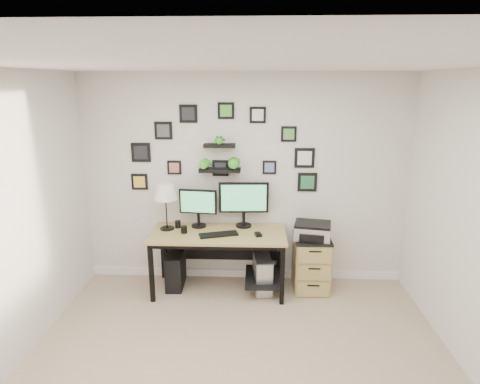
{
  "coord_description": "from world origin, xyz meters",
  "views": [
    {
      "loc": [
        0.13,
        -2.82,
        2.48
      ],
      "look_at": [
        -0.05,
        1.83,
        1.2
      ],
      "focal_mm": 30.0,
      "sensor_mm": 36.0,
      "label": 1
    }
  ],
  "objects_px": {
    "monitor_left": "(198,205)",
    "table_lamp": "(165,193)",
    "desk": "(222,241)",
    "pc_tower_grey": "(262,273)",
    "printer": "(312,231)",
    "monitor_right": "(244,201)",
    "mug": "(184,230)",
    "pc_tower_black": "(176,269)",
    "file_cabinet": "(311,263)"
  },
  "relations": [
    {
      "from": "monitor_left",
      "to": "table_lamp",
      "type": "bearing_deg",
      "value": -165.65
    },
    {
      "from": "desk",
      "to": "pc_tower_grey",
      "type": "distance_m",
      "value": 0.64
    },
    {
      "from": "printer",
      "to": "monitor_right",
      "type": "bearing_deg",
      "value": 169.17
    },
    {
      "from": "mug",
      "to": "pc_tower_grey",
      "type": "bearing_deg",
      "value": 2.07
    },
    {
      "from": "desk",
      "to": "pc_tower_black",
      "type": "height_order",
      "value": "desk"
    },
    {
      "from": "mug",
      "to": "monitor_right",
      "type": "bearing_deg",
      "value": 19.48
    },
    {
      "from": "pc_tower_grey",
      "to": "file_cabinet",
      "type": "distance_m",
      "value": 0.61
    },
    {
      "from": "desk",
      "to": "printer",
      "type": "height_order",
      "value": "printer"
    },
    {
      "from": "desk",
      "to": "printer",
      "type": "distance_m",
      "value": 1.09
    },
    {
      "from": "table_lamp",
      "to": "mug",
      "type": "distance_m",
      "value": 0.49
    },
    {
      "from": "desk",
      "to": "pc_tower_grey",
      "type": "height_order",
      "value": "desk"
    },
    {
      "from": "monitor_right",
      "to": "desk",
      "type": "bearing_deg",
      "value": -143.73
    },
    {
      "from": "monitor_right",
      "to": "pc_tower_black",
      "type": "distance_m",
      "value": 1.22
    },
    {
      "from": "monitor_left",
      "to": "monitor_right",
      "type": "bearing_deg",
      "value": 2.9
    },
    {
      "from": "mug",
      "to": "pc_tower_black",
      "type": "height_order",
      "value": "mug"
    },
    {
      "from": "pc_tower_grey",
      "to": "file_cabinet",
      "type": "xyz_separation_m",
      "value": [
        0.6,
        0.08,
        0.11
      ]
    },
    {
      "from": "printer",
      "to": "file_cabinet",
      "type": "bearing_deg",
      "value": 73.92
    },
    {
      "from": "desk",
      "to": "monitor_right",
      "type": "distance_m",
      "value": 0.56
    },
    {
      "from": "monitor_left",
      "to": "file_cabinet",
      "type": "bearing_deg",
      "value": -4.25
    },
    {
      "from": "monitor_left",
      "to": "pc_tower_black",
      "type": "height_order",
      "value": "monitor_left"
    },
    {
      "from": "printer",
      "to": "pc_tower_grey",
      "type": "bearing_deg",
      "value": -174.61
    },
    {
      "from": "table_lamp",
      "to": "file_cabinet",
      "type": "relative_size",
      "value": 0.85
    },
    {
      "from": "table_lamp",
      "to": "printer",
      "type": "height_order",
      "value": "table_lamp"
    },
    {
      "from": "monitor_right",
      "to": "file_cabinet",
      "type": "relative_size",
      "value": 0.91
    },
    {
      "from": "monitor_right",
      "to": "pc_tower_black",
      "type": "xyz_separation_m",
      "value": [
        -0.85,
        -0.14,
        -0.86
      ]
    },
    {
      "from": "table_lamp",
      "to": "mug",
      "type": "xyz_separation_m",
      "value": [
        0.23,
        -0.12,
        -0.42
      ]
    },
    {
      "from": "desk",
      "to": "table_lamp",
      "type": "bearing_deg",
      "value": 174.35
    },
    {
      "from": "desk",
      "to": "mug",
      "type": "xyz_separation_m",
      "value": [
        -0.44,
        -0.06,
        0.17
      ]
    },
    {
      "from": "monitor_left",
      "to": "desk",
      "type": "bearing_deg",
      "value": -28.49
    },
    {
      "from": "mug",
      "to": "pc_tower_grey",
      "type": "height_order",
      "value": "mug"
    },
    {
      "from": "file_cabinet",
      "to": "printer",
      "type": "bearing_deg",
      "value": -106.08
    },
    {
      "from": "table_lamp",
      "to": "printer",
      "type": "xyz_separation_m",
      "value": [
        1.76,
        -0.03,
        -0.44
      ]
    },
    {
      "from": "pc_tower_black",
      "to": "desk",
      "type": "bearing_deg",
      "value": -6.14
    },
    {
      "from": "monitor_right",
      "to": "file_cabinet",
      "type": "bearing_deg",
      "value": -8.96
    },
    {
      "from": "file_cabinet",
      "to": "table_lamp",
      "type": "bearing_deg",
      "value": 179.74
    },
    {
      "from": "monitor_left",
      "to": "pc_tower_grey",
      "type": "bearing_deg",
      "value": -13.15
    },
    {
      "from": "pc_tower_black",
      "to": "file_cabinet",
      "type": "bearing_deg",
      "value": -1.19
    },
    {
      "from": "desk",
      "to": "pc_tower_grey",
      "type": "bearing_deg",
      "value": -2.76
    },
    {
      "from": "pc_tower_black",
      "to": "file_cabinet",
      "type": "relative_size",
      "value": 0.66
    },
    {
      "from": "table_lamp",
      "to": "pc_tower_black",
      "type": "xyz_separation_m",
      "value": [
        0.08,
        -0.02,
        -0.99
      ]
    },
    {
      "from": "desk",
      "to": "pc_tower_grey",
      "type": "xyz_separation_m",
      "value": [
        0.5,
        -0.02,
        -0.4
      ]
    },
    {
      "from": "pc_tower_grey",
      "to": "printer",
      "type": "height_order",
      "value": "printer"
    },
    {
      "from": "file_cabinet",
      "to": "monitor_right",
      "type": "bearing_deg",
      "value": 171.04
    },
    {
      "from": "monitor_left",
      "to": "table_lamp",
      "type": "distance_m",
      "value": 0.42
    },
    {
      "from": "mug",
      "to": "file_cabinet",
      "type": "xyz_separation_m",
      "value": [
        1.53,
        0.12,
        -0.46
      ]
    },
    {
      "from": "mug",
      "to": "file_cabinet",
      "type": "bearing_deg",
      "value": 4.32
    },
    {
      "from": "table_lamp",
      "to": "printer",
      "type": "bearing_deg",
      "value": -1.13
    },
    {
      "from": "pc_tower_black",
      "to": "printer",
      "type": "xyz_separation_m",
      "value": [
        1.67,
        -0.02,
        0.55
      ]
    },
    {
      "from": "desk",
      "to": "pc_tower_grey",
      "type": "relative_size",
      "value": 3.43
    },
    {
      "from": "monitor_right",
      "to": "pc_tower_grey",
      "type": "distance_m",
      "value": 0.92
    }
  ]
}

